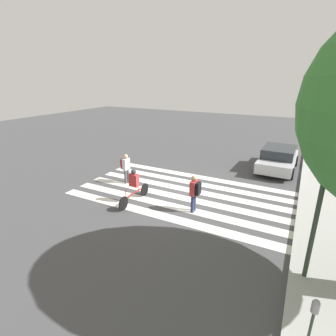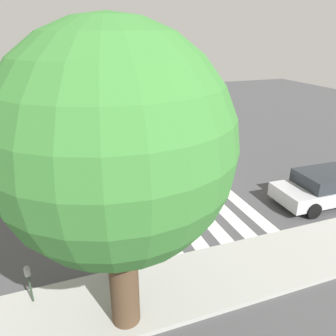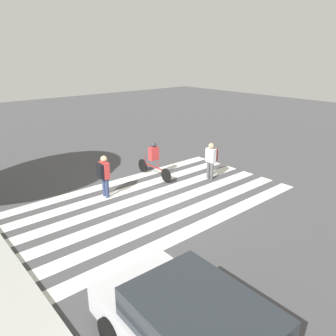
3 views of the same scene
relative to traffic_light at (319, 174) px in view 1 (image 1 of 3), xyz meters
name	(u,v)px [view 1 (image 1 of 3)]	position (x,y,z in m)	size (l,w,h in m)	color
ground_plane	(182,193)	(-3.66, -5.25, -3.09)	(60.00, 60.00, 0.00)	#444447
sidewalk_curb	(332,223)	(-3.66, 1.00, -3.02)	(36.00, 2.50, 0.14)	#9E9E99
crosswalk_stripes	(182,193)	(-3.66, -5.25, -3.09)	(5.33, 10.00, 0.01)	silver
traffic_light	(319,174)	(0.00, 0.00, 0.00)	(0.60, 0.50, 4.41)	#283828
parking_meter	(314,313)	(2.14, 0.24, -2.13)	(0.15, 0.15, 1.28)	#283828
pedestrian_adult_yellow_jacket	(195,191)	(-2.22, -4.04, -2.15)	(0.45, 0.38, 1.60)	navy
pedestrian_adult_tall_backpack	(126,166)	(-3.49, -8.43, -2.17)	(0.44, 0.37, 1.57)	#4C4C51
cyclist_near_curb	(134,185)	(-1.77, -6.71, -2.23)	(2.23, 0.40, 1.57)	black
car_parked_silver_sedan	(278,158)	(-9.44, -1.62, -2.37)	(4.35, 2.12, 1.40)	#B7B7BC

